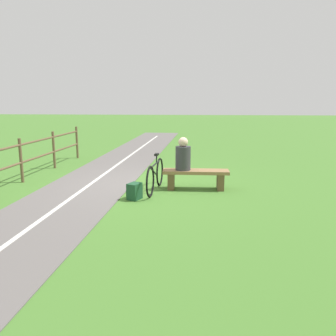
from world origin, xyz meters
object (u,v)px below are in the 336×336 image
at_px(person_seated, 183,156).
at_px(bicycle, 155,176).
at_px(backpack, 134,191).
at_px(bench, 196,176).

height_order(person_seated, bicycle, person_seated).
relative_size(person_seated, backpack, 2.15).
distance_m(bench, bicycle, 1.03).
xyz_separation_m(bench, backpack, (1.39, 1.01, -0.15)).
bearing_deg(bicycle, person_seated, 116.65).
distance_m(bench, person_seated, 0.60).
distance_m(person_seated, bicycle, 0.85).
bearing_deg(backpack, bicycle, -117.82).
height_order(bicycle, backpack, bicycle).
relative_size(person_seated, bicycle, 0.45).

